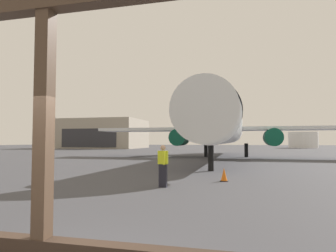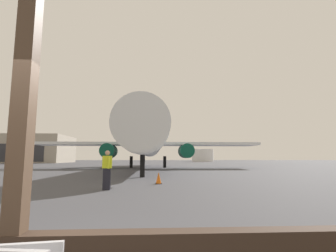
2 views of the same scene
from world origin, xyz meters
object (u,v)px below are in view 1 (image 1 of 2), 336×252
(traffic_cone, at_px, (224,175))
(distant_hangar, at_px, (103,134))
(airplane, at_px, (224,126))
(ground_crew_worker, at_px, (163,165))
(fuel_storage_tank, at_px, (303,140))

(traffic_cone, distance_m, distant_hangar, 71.02)
(airplane, bearing_deg, distant_hangar, 130.00)
(ground_crew_worker, relative_size, distant_hangar, 0.08)
(airplane, distance_m, distant_hangar, 54.90)
(airplane, xyz_separation_m, traffic_cone, (1.10, -18.82, -3.31))
(traffic_cone, relative_size, distant_hangar, 0.03)
(airplane, distance_m, fuel_storage_tank, 60.78)
(airplane, distance_m, ground_crew_worker, 21.46)
(airplane, distance_m, traffic_cone, 19.14)
(traffic_cone, xyz_separation_m, distant_hangar, (-36.39, 60.88, 3.59))
(airplane, relative_size, traffic_cone, 56.14)
(fuel_storage_tank, bearing_deg, airplane, -107.86)
(distant_hangar, relative_size, fuel_storage_tank, 2.73)
(airplane, xyz_separation_m, distant_hangar, (-35.29, 42.06, 0.27))
(airplane, relative_size, distant_hangar, 1.66)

